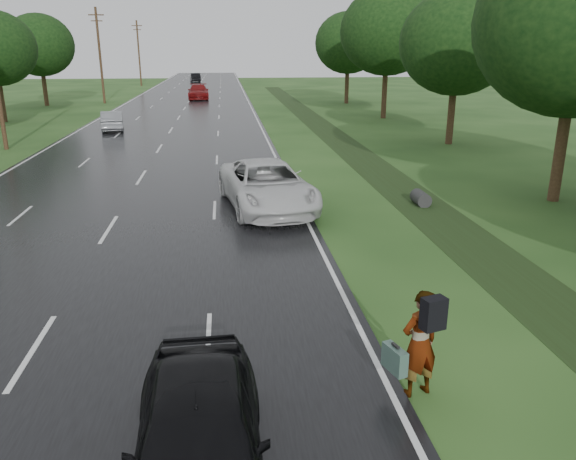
# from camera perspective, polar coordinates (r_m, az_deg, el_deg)

# --- Properties ---
(ground) EXTENTS (220.00, 220.00, 0.00)m
(ground) POSITION_cam_1_polar(r_m,az_deg,el_deg) (12.64, -24.47, -11.23)
(ground) COLOR #204017
(ground) RESTS_ON ground
(road) EXTENTS (14.00, 180.00, 0.04)m
(road) POSITION_cam_1_polar(r_m,az_deg,el_deg) (55.93, -10.67, 11.72)
(road) COLOR black
(road) RESTS_ON ground
(edge_stripe_east) EXTENTS (0.12, 180.00, 0.01)m
(edge_stripe_east) POSITION_cam_1_polar(r_m,az_deg,el_deg) (55.85, -3.60, 12.01)
(edge_stripe_east) COLOR silver
(edge_stripe_east) RESTS_ON road
(edge_stripe_west) EXTENTS (0.12, 180.00, 0.01)m
(edge_stripe_west) POSITION_cam_1_polar(r_m,az_deg,el_deg) (56.81, -17.60, 11.32)
(edge_stripe_west) COLOR silver
(edge_stripe_west) RESTS_ON road
(center_line) EXTENTS (0.12, 180.00, 0.01)m
(center_line) POSITION_cam_1_polar(r_m,az_deg,el_deg) (55.92, -10.67, 11.75)
(center_line) COLOR silver
(center_line) RESTS_ON road
(drainage_ditch) EXTENTS (2.20, 120.00, 0.56)m
(drainage_ditch) POSITION_cam_1_polar(r_m,az_deg,el_deg) (30.69, 7.95, 6.94)
(drainage_ditch) COLOR black
(drainage_ditch) RESTS_ON ground
(utility_pole_far) EXTENTS (1.60, 0.26, 10.00)m
(utility_pole_far) POSITION_cam_1_polar(r_m,az_deg,el_deg) (66.80, -18.57, 16.56)
(utility_pole_far) COLOR #392317
(utility_pole_far) RESTS_ON ground
(utility_pole_distant) EXTENTS (1.60, 0.26, 10.00)m
(utility_pole_distant) POSITION_cam_1_polar(r_m,az_deg,el_deg) (96.39, -14.92, 17.04)
(utility_pole_distant) COLOR #392317
(utility_pole_distant) RESTS_ON ground
(tree_east_c) EXTENTS (7.00, 7.00, 9.29)m
(tree_east_c) POSITION_cam_1_polar(r_m,az_deg,el_deg) (37.29, 16.83, 17.74)
(tree_east_c) COLOR #392317
(tree_east_c) RESTS_ON ground
(tree_east_d) EXTENTS (8.00, 8.00, 10.76)m
(tree_east_d) POSITION_cam_1_polar(r_m,az_deg,el_deg) (50.42, 10.08, 19.23)
(tree_east_d) COLOR #392317
(tree_east_d) RESTS_ON ground
(tree_east_f) EXTENTS (7.20, 7.20, 9.62)m
(tree_east_f) POSITION_cam_1_polar(r_m,az_deg,el_deg) (63.93, 6.13, 18.37)
(tree_east_f) COLOR #392317
(tree_east_f) RESTS_ON ground
(tree_west_f) EXTENTS (7.00, 7.00, 9.29)m
(tree_west_f) POSITION_cam_1_polar(r_m,az_deg,el_deg) (66.21, -23.95, 16.79)
(tree_west_f) COLOR #392317
(tree_west_f) RESTS_ON ground
(pedestrian) EXTENTS (1.02, 0.78, 1.98)m
(pedestrian) POSITION_cam_1_polar(r_m,az_deg,el_deg) (10.06, 13.17, -11.06)
(pedestrian) COLOR #A5998C
(pedestrian) RESTS_ON ground
(white_pickup) EXTENTS (3.80, 6.65, 1.75)m
(white_pickup) POSITION_cam_1_polar(r_m,az_deg,el_deg) (21.15, -2.13, 4.55)
(white_pickup) COLOR silver
(white_pickup) RESTS_ON road
(dark_sedan) EXTENTS (1.97, 4.63, 1.56)m
(dark_sedan) POSITION_cam_1_polar(r_m,az_deg,el_deg) (8.16, -9.06, -20.11)
(dark_sedan) COLOR black
(dark_sedan) RESTS_ON road
(silver_sedan) EXTENTS (2.18, 4.48, 1.41)m
(silver_sedan) POSITION_cam_1_polar(r_m,az_deg,el_deg) (44.05, -17.42, 10.56)
(silver_sedan) COLOR gray
(silver_sedan) RESTS_ON road
(far_car_red) EXTENTS (2.59, 5.95, 1.70)m
(far_car_red) POSITION_cam_1_polar(r_m,az_deg,el_deg) (69.53, -9.09, 13.70)
(far_car_red) COLOR maroon
(far_car_red) RESTS_ON road
(far_car_dark) EXTENTS (2.19, 4.89, 1.56)m
(far_car_dark) POSITION_cam_1_polar(r_m,az_deg,el_deg) (105.50, -9.41, 15.03)
(far_car_dark) COLOR black
(far_car_dark) RESTS_ON road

